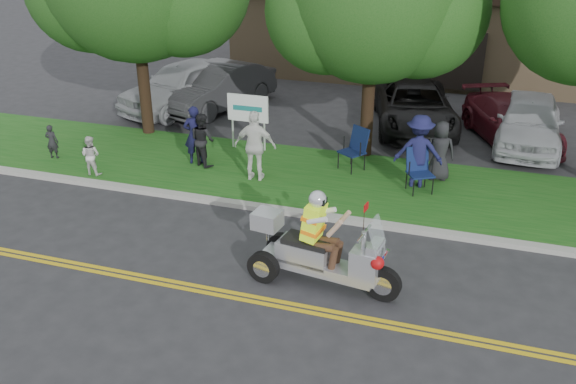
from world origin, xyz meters
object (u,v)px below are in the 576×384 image
(parked_car_mid, at_px, (415,107))
(parked_car_left, at_px, (218,87))
(parked_car_far_right, at_px, (529,121))
(parked_car_right, at_px, (511,121))
(lawn_chair_a, at_px, (356,146))
(spectator_adult_mid, at_px, (203,140))
(parked_car_far_left, at_px, (184,85))
(spectator_adult_right, at_px, (255,146))
(spectator_adult_left, at_px, (195,135))
(lawn_chair_b, at_px, (419,167))
(trike_scooter, at_px, (318,252))

(parked_car_mid, bearing_deg, parked_car_left, 166.74)
(parked_car_far_right, bearing_deg, parked_car_right, 157.30)
(lawn_chair_a, xyz_separation_m, parked_car_left, (-5.94, 4.23, 0.05))
(spectator_adult_mid, distance_m, parked_car_far_left, 5.78)
(parked_car_far_left, xyz_separation_m, parked_car_left, (1.16, 0.34, -0.07))
(parked_car_far_right, bearing_deg, parked_car_left, 179.55)
(parked_car_left, bearing_deg, parked_car_mid, 16.98)
(spectator_adult_right, distance_m, parked_car_far_left, 7.22)
(spectator_adult_left, bearing_deg, parked_car_left, -97.58)
(lawn_chair_b, bearing_deg, spectator_adult_right, 158.88)
(parked_car_far_left, height_order, parked_car_far_right, parked_car_far_left)
(parked_car_right, bearing_deg, spectator_adult_left, -174.22)
(spectator_adult_left, distance_m, spectator_adult_right, 2.09)
(trike_scooter, bearing_deg, spectator_adult_right, 132.25)
(parked_car_left, distance_m, parked_car_right, 10.01)
(parked_car_left, bearing_deg, parked_car_far_right, 13.68)
(lawn_chair_a, relative_size, spectator_adult_right, 0.62)
(spectator_adult_mid, relative_size, parked_car_left, 0.30)
(parked_car_far_left, distance_m, parked_car_left, 1.21)
(lawn_chair_a, xyz_separation_m, spectator_adult_mid, (-4.07, -1.04, 0.09))
(parked_car_far_right, bearing_deg, parked_car_mid, 173.05)
(lawn_chair_a, distance_m, parked_car_far_right, 5.83)
(spectator_adult_mid, bearing_deg, lawn_chair_a, -137.64)
(lawn_chair_b, bearing_deg, trike_scooter, -135.32)
(lawn_chair_b, bearing_deg, spectator_adult_left, 150.83)
(parked_car_far_left, distance_m, parked_car_right, 11.16)
(trike_scooter, xyz_separation_m, parked_car_far_left, (-7.58, 9.55, 0.19))
(spectator_adult_left, xyz_separation_m, spectator_adult_mid, (0.27, -0.07, -0.08))
(parked_car_far_left, height_order, parked_car_left, parked_car_far_left)
(lawn_chair_a, relative_size, parked_car_right, 0.26)
(trike_scooter, height_order, spectator_adult_mid, trike_scooter)
(parked_car_far_left, height_order, parked_car_right, parked_car_far_left)
(parked_car_right, height_order, parked_car_far_right, parked_car_far_right)
(parked_car_far_left, relative_size, parked_car_right, 1.14)
(lawn_chair_b, relative_size, parked_car_right, 0.25)
(spectator_adult_left, bearing_deg, parked_car_far_left, -85.11)
(parked_car_far_left, distance_m, parked_car_far_right, 11.67)
(lawn_chair_a, xyz_separation_m, parked_car_far_left, (-7.09, 3.89, 0.12))
(spectator_adult_mid, distance_m, parked_car_far_right, 9.82)
(parked_car_far_right, bearing_deg, spectator_adult_left, -149.88)
(lawn_chair_b, relative_size, parked_car_far_right, 0.24)
(parked_car_left, bearing_deg, parked_car_far_left, -146.53)
(lawn_chair_b, height_order, parked_car_mid, parked_car_mid)
(parked_car_left, relative_size, parked_car_right, 1.08)
(spectator_adult_mid, bearing_deg, lawn_chair_b, -150.65)
(spectator_adult_mid, relative_size, parked_car_mid, 0.28)
(spectator_adult_mid, bearing_deg, parked_car_left, -42.49)
(lawn_chair_a, height_order, lawn_chair_b, lawn_chair_a)
(parked_car_left, relative_size, parked_car_far_right, 1.06)
(parked_car_left, height_order, parked_car_mid, parked_car_left)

